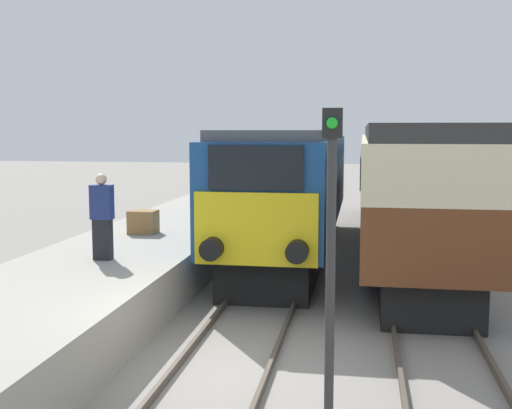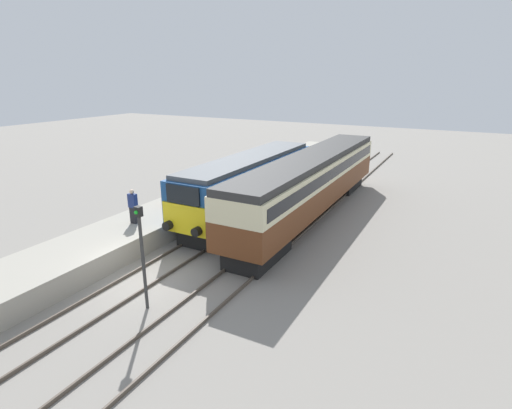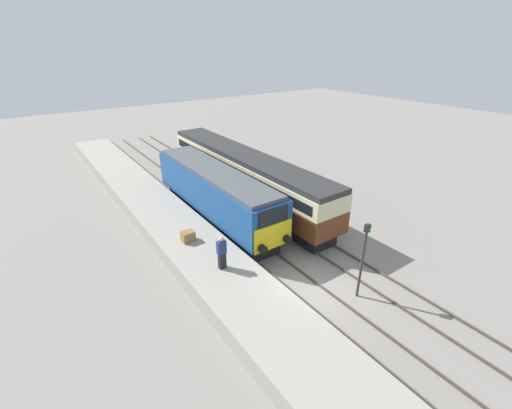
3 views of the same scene
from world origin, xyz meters
TOP-DOWN VIEW (x-y plane):
  - ground_plane at (0.00, 0.00)m, footprint 120.00×120.00m
  - platform_left at (-3.30, 8.00)m, footprint 3.50×50.00m
  - rails_near_track at (0.00, 5.00)m, footprint 1.51×60.00m
  - rails_far_track at (3.40, 5.00)m, footprint 1.50×60.00m
  - locomotive at (0.00, 9.52)m, footprint 2.70×13.20m
  - passenger_carriage at (3.40, 11.20)m, footprint 2.75×18.44m
  - person_on_platform at (-3.20, 3.10)m, footprint 0.44×0.26m
  - signal_post at (1.70, -1.41)m, footprint 0.24×0.28m
  - luggage_crate at (-3.50, 6.43)m, footprint 0.70×0.56m

SIDE VIEW (x-z plane):
  - ground_plane at x=0.00m, z-range 0.00..0.00m
  - rails_near_track at x=0.00m, z-range 0.00..0.14m
  - rails_far_track at x=3.40m, z-range 0.00..0.14m
  - platform_left at x=-3.30m, z-range 0.00..1.02m
  - luggage_crate at x=-3.50m, z-range 1.02..1.62m
  - person_on_platform at x=-3.20m, z-range 1.02..2.80m
  - locomotive at x=0.00m, z-range 0.21..3.89m
  - passenger_carriage at x=3.40m, z-range 0.42..4.23m
  - signal_post at x=1.70m, z-range 0.37..4.33m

